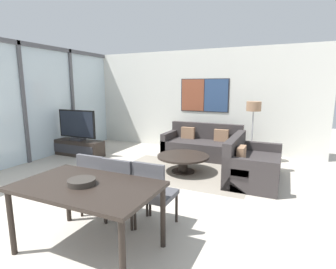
% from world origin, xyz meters
% --- Properties ---
extents(wall_back, '(7.07, 0.09, 2.80)m').
position_xyz_m(wall_back, '(0.01, 6.08, 1.41)').
color(wall_back, silver).
rests_on(wall_back, ground_plane).
extents(window_wall_left, '(0.07, 6.08, 2.80)m').
position_xyz_m(window_wall_left, '(-3.03, 3.04, 1.53)').
color(window_wall_left, silver).
rests_on(window_wall_left, ground_plane).
extents(area_rug, '(2.79, 1.76, 0.01)m').
position_xyz_m(area_rug, '(0.62, 3.90, 0.00)').
color(area_rug, gray).
rests_on(area_rug, ground_plane).
extents(tv_console, '(1.42, 0.43, 0.41)m').
position_xyz_m(tv_console, '(-2.39, 4.03, 0.21)').
color(tv_console, black).
rests_on(tv_console, ground_plane).
extents(television, '(1.15, 0.20, 0.79)m').
position_xyz_m(television, '(-2.39, 4.03, 0.80)').
color(television, '#2D2D33').
rests_on(television, tv_console).
extents(sofa_main, '(1.92, 0.92, 0.84)m').
position_xyz_m(sofa_main, '(0.62, 5.30, 0.27)').
color(sofa_main, '#383333').
rests_on(sofa_main, ground_plane).
extents(sofa_side, '(0.92, 1.63, 0.84)m').
position_xyz_m(sofa_side, '(1.96, 4.03, 0.27)').
color(sofa_side, '#383333').
rests_on(sofa_side, ground_plane).
extents(coffee_table, '(1.09, 1.09, 0.36)m').
position_xyz_m(coffee_table, '(0.62, 3.90, 0.28)').
color(coffee_table, black).
rests_on(coffee_table, ground_plane).
extents(dining_table, '(1.53, 0.91, 0.77)m').
position_xyz_m(dining_table, '(0.66, 0.95, 0.69)').
color(dining_table, black).
rests_on(dining_table, ground_plane).
extents(dining_chair_left, '(0.46, 0.46, 0.90)m').
position_xyz_m(dining_chair_left, '(0.23, 1.63, 0.51)').
color(dining_chair_left, '#4C4C51').
rests_on(dining_chair_left, ground_plane).
extents(dining_chair_centre, '(0.46, 0.46, 0.90)m').
position_xyz_m(dining_chair_centre, '(0.66, 1.61, 0.51)').
color(dining_chair_centre, '#4C4C51').
rests_on(dining_chair_centre, ground_plane).
extents(dining_chair_right, '(0.46, 0.46, 0.90)m').
position_xyz_m(dining_chair_right, '(1.09, 1.63, 0.51)').
color(dining_chair_right, '#4C4C51').
rests_on(dining_chair_right, ground_plane).
extents(fruit_bowl, '(0.29, 0.29, 0.06)m').
position_xyz_m(fruit_bowl, '(0.62, 0.92, 0.80)').
color(fruit_bowl, '#332D28').
rests_on(fruit_bowl, dining_table).
extents(floor_lamp, '(0.33, 0.33, 1.45)m').
position_xyz_m(floor_lamp, '(1.83, 5.26, 1.22)').
color(floor_lamp, '#2D2D33').
rests_on(floor_lamp, ground_plane).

